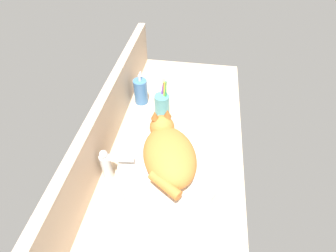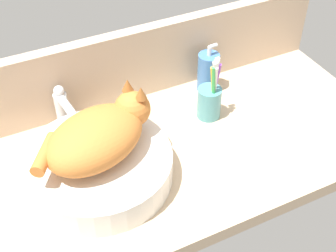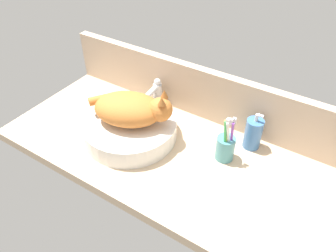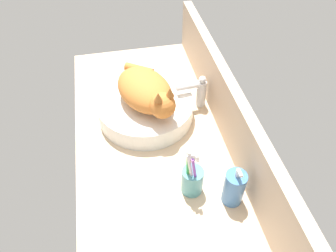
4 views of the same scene
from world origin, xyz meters
The scene contains 7 objects.
ground_plane centered at (0.00, 0.00, -2.00)cm, with size 125.63×54.89×4.00cm, color #D1B28E.
backsplash_panel centered at (0.00, 25.65, 10.66)cm, with size 125.63×3.60×21.33cm, color tan.
sink_basin centered at (-16.51, -0.94, 3.67)cm, with size 35.29×35.29×7.34cm, color silver.
cat centered at (-15.26, -0.36, 13.10)cm, with size 31.16×24.96×14.00cm.
faucet centered at (-18.50, 19.71, 7.30)cm, with size 3.86×11.86×13.60cm.
soap_dispenser centered at (24.47, 18.60, 6.07)cm, with size 6.23×6.23×15.23cm.
toothbrush_cup centered at (18.78, 7.60, 5.34)cm, with size 6.57×6.57×18.70cm.
Camera 2 is at (-35.43, -76.88, 85.13)cm, focal length 50.00 mm.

